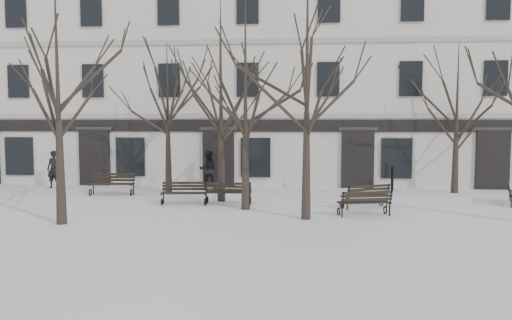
# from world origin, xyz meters

# --- Properties ---
(ground) EXTENTS (100.00, 100.00, 0.00)m
(ground) POSITION_xyz_m (0.00, 0.00, 0.00)
(ground) COLOR white
(ground) RESTS_ON ground
(building) EXTENTS (40.40, 10.20, 11.40)m
(building) POSITION_xyz_m (0.00, 12.96, 5.52)
(building) COLOR silver
(building) RESTS_ON ground
(tree_0) EXTENTS (5.71, 5.71, 8.16)m
(tree_0) POSITION_xyz_m (-7.15, -1.68, 5.10)
(tree_0) COLOR black
(tree_0) RESTS_ON ground
(tree_1) EXTENTS (5.44, 5.44, 7.78)m
(tree_1) POSITION_xyz_m (-1.45, 1.48, 4.86)
(tree_1) COLOR black
(tree_1) RESTS_ON ground
(tree_2) EXTENTS (6.05, 6.05, 8.64)m
(tree_2) POSITION_xyz_m (0.79, -0.23, 5.40)
(tree_2) COLOR black
(tree_2) RESTS_ON ground
(tree_4) EXTENTS (4.88, 4.88, 6.97)m
(tree_4) POSITION_xyz_m (-5.55, 5.80, 4.36)
(tree_4) COLOR black
(tree_4) RESTS_ON ground
(tree_5) EXTENTS (5.81, 5.81, 8.30)m
(tree_5) POSITION_xyz_m (-2.66, 3.32, 5.19)
(tree_5) COLOR black
(tree_5) RESTS_ON ground
(tree_6) EXTENTS (4.87, 4.87, 6.95)m
(tree_6) POSITION_xyz_m (7.82, 6.59, 4.35)
(tree_6) COLOR black
(tree_6) RESTS_ON ground
(bench_0) EXTENTS (1.85, 0.79, 0.91)m
(bench_0) POSITION_xyz_m (-4.02, 2.36, 0.50)
(bench_0) COLOR black
(bench_0) RESTS_ON ground
(bench_1) EXTENTS (1.88, 0.75, 0.93)m
(bench_1) POSITION_xyz_m (-2.25, 2.52, 0.51)
(bench_1) COLOR black
(bench_1) RESTS_ON ground
(bench_2) EXTENTS (1.93, 1.08, 0.93)m
(bench_2) POSITION_xyz_m (2.87, 0.48, 0.50)
(bench_2) COLOR black
(bench_2) RESTS_ON ground
(bench_3) EXTENTS (1.99, 0.81, 0.99)m
(bench_3) POSITION_xyz_m (-7.84, 4.66, 0.54)
(bench_3) COLOR black
(bench_3) RESTS_ON ground
(bench_4) EXTENTS (1.96, 1.42, 0.95)m
(bench_4) POSITION_xyz_m (3.12, 2.08, 0.51)
(bench_4) COLOR black
(bench_4) RESTS_ON ground
(bollard_a) EXTENTS (0.15, 0.15, 1.13)m
(bollard_a) POSITION_xyz_m (0.93, 7.10, 0.60)
(bollard_a) COLOR black
(bollard_a) RESTS_ON ground
(bollard_b) EXTENTS (0.15, 0.15, 1.19)m
(bollard_b) POSITION_xyz_m (5.04, 7.04, 0.64)
(bollard_b) COLOR black
(bollard_b) RESTS_ON ground
(pedestrian_a) EXTENTS (0.72, 0.50, 1.88)m
(pedestrian_a) POSITION_xyz_m (-11.59, 6.68, 0.00)
(pedestrian_a) COLOR black
(pedestrian_a) RESTS_ON ground
(pedestrian_b) EXTENTS (0.94, 0.74, 1.91)m
(pedestrian_b) POSITION_xyz_m (-3.87, 7.02, 0.00)
(pedestrian_b) COLOR black
(pedestrian_b) RESTS_ON ground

